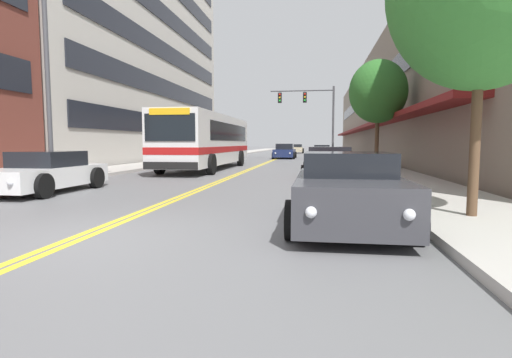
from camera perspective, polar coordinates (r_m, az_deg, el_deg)
The scene contains 18 objects.
ground_plane at distance 42.98m, azimuth 3.59°, elevation 3.17°, with size 240.00×240.00×0.00m, color slate.
sidewalk_left at distance 44.12m, azimuth -5.45°, elevation 3.30°, with size 2.89×106.00×0.15m.
sidewalk_right at distance 42.93m, azimuth 12.88°, elevation 3.14°, with size 2.89×106.00×0.15m.
centre_line at distance 42.98m, azimuth 3.59°, elevation 3.17°, with size 0.34×106.00×0.01m.
office_tower_left at distance 38.84m, azimuth -21.43°, elevation 20.44°, with size 12.08×30.54×23.90m.
storefront_row_right at distance 43.84m, azimuth 20.54°, elevation 9.42°, with size 9.10×68.00×9.99m.
city_bus at distance 23.32m, azimuth -6.82°, elevation 5.66°, with size 2.85×12.13×3.02m.
car_white_parked_left_near at distance 13.77m, azimuth -27.81°, elevation 0.77°, with size 2.02×4.38×1.25m.
car_champagne_parked_left_far at distance 38.81m, azimuth -3.50°, elevation 3.91°, with size 1.99×4.32×1.41m.
car_dark_grey_parked_right_foreground at distance 7.46m, azimuth 12.91°, elevation -1.70°, with size 2.06×4.18×1.33m.
car_charcoal_parked_right_mid at distance 42.99m, azimuth 9.37°, elevation 3.92°, with size 2.11×4.52×1.28m.
car_red_parked_right_far at distance 16.73m, azimuth 10.39°, elevation 2.10°, with size 2.19×4.58×1.34m.
car_beige_moving_lead at distance 59.14m, azimuth 5.85°, elevation 4.30°, with size 2.01×4.30×1.30m.
car_navy_moving_second at distance 38.97m, azimuth 4.13°, elevation 3.92°, with size 2.15×4.93×1.42m.
traffic_signal_mast at distance 36.84m, azimuth 7.96°, elevation 10.03°, with size 5.75×0.38×6.54m.
street_lamp_left_near at distance 15.62m, azimuth -26.66°, elevation 17.61°, with size 2.72×0.28×8.39m.
street_tree_right_mid at distance 21.95m, azimuth 17.04°, elevation 11.84°, with size 2.95×2.95×5.62m.
fire_hydrant at distance 19.51m, azimuth 15.12°, elevation 2.36°, with size 0.31×0.23×0.92m.
Camera 1 is at (3.72, -5.79, 1.51)m, focal length 28.00 mm.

